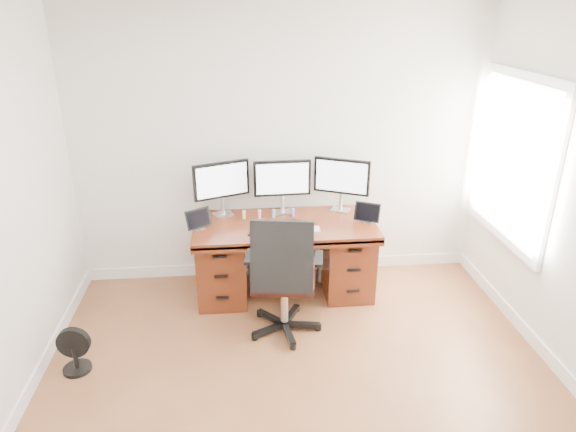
{
  "coord_description": "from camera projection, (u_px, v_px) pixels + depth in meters",
  "views": [
    {
      "loc": [
        -0.4,
        -2.58,
        2.68
      ],
      "look_at": [
        0.0,
        1.5,
        0.95
      ],
      "focal_mm": 32.0,
      "sensor_mm": 36.0,
      "label": 1
    }
  ],
  "objects": [
    {
      "name": "ground",
      "position": [
        310.0,
        432.0,
        3.45
      ],
      "size": [
        4.5,
        4.5,
        0.0
      ],
      "primitive_type": "plane",
      "color": "brown",
      "rests_on": "ground"
    },
    {
      "name": "back_wall",
      "position": [
        281.0,
        148.0,
        4.99
      ],
      "size": [
        4.0,
        0.1,
        2.7
      ],
      "primitive_type": "cube",
      "color": "white",
      "rests_on": "ground"
    },
    {
      "name": "desk",
      "position": [
        285.0,
        255.0,
        4.97
      ],
      "size": [
        1.7,
        0.8,
        0.75
      ],
      "color": "#5A2412",
      "rests_on": "ground"
    },
    {
      "name": "office_chair",
      "position": [
        284.0,
        296.0,
        4.34
      ],
      "size": [
        0.69,
        0.69,
        1.13
      ],
      "rotation": [
        0.0,
        0.0,
        -0.17
      ],
      "color": "black",
      "rests_on": "ground"
    },
    {
      "name": "floor_fan",
      "position": [
        74.0,
        351.0,
        3.96
      ],
      "size": [
        0.26,
        0.22,
        0.37
      ],
      "rotation": [
        0.0,
        0.0,
        -0.06
      ],
      "color": "black",
      "rests_on": "ground"
    },
    {
      "name": "monitor_left",
      "position": [
        222.0,
        182.0,
        4.87
      ],
      "size": [
        0.53,
        0.23,
        0.53
      ],
      "rotation": [
        0.0,
        0.0,
        0.37
      ],
      "color": "silver",
      "rests_on": "desk"
    },
    {
      "name": "monitor_center",
      "position": [
        282.0,
        180.0,
        4.92
      ],
      "size": [
        0.55,
        0.15,
        0.53
      ],
      "rotation": [
        0.0,
        0.0,
        0.03
      ],
      "color": "silver",
      "rests_on": "desk"
    },
    {
      "name": "monitor_right",
      "position": [
        342.0,
        178.0,
        4.98
      ],
      "size": [
        0.51,
        0.27,
        0.53
      ],
      "rotation": [
        0.0,
        0.0,
        -0.44
      ],
      "color": "silver",
      "rests_on": "desk"
    },
    {
      "name": "tablet_left",
      "position": [
        198.0,
        220.0,
        4.66
      ],
      "size": [
        0.24,
        0.18,
        0.19
      ],
      "rotation": [
        0.0,
        0.0,
        0.55
      ],
      "color": "silver",
      "rests_on": "desk"
    },
    {
      "name": "tablet_right",
      "position": [
        367.0,
        214.0,
        4.8
      ],
      "size": [
        0.24,
        0.17,
        0.19
      ],
      "rotation": [
        0.0,
        0.0,
        -0.48
      ],
      "color": "silver",
      "rests_on": "desk"
    },
    {
      "name": "keyboard",
      "position": [
        287.0,
        230.0,
        4.65
      ],
      "size": [
        0.27,
        0.19,
        0.01
      ],
      "primitive_type": "cube",
      "rotation": [
        0.0,
        0.0,
        -0.37
      ],
      "color": "silver",
      "rests_on": "desk"
    },
    {
      "name": "trackpad",
      "position": [
        313.0,
        229.0,
        4.67
      ],
      "size": [
        0.13,
        0.13,
        0.01
      ],
      "primitive_type": "cube",
      "rotation": [
        0.0,
        0.0,
        -0.04
      ],
      "color": "silver",
      "rests_on": "desk"
    },
    {
      "name": "drawing_tablet",
      "position": [
        261.0,
        234.0,
        4.58
      ],
      "size": [
        0.24,
        0.2,
        0.01
      ],
      "primitive_type": "cube",
      "rotation": [
        0.0,
        0.0,
        -0.37
      ],
      "color": "black",
      "rests_on": "desk"
    },
    {
      "name": "phone",
      "position": [
        290.0,
        221.0,
        4.84
      ],
      "size": [
        0.13,
        0.07,
        0.01
      ],
      "primitive_type": "cube",
      "rotation": [
        0.0,
        0.0,
        0.05
      ],
      "color": "black",
      "rests_on": "desk"
    },
    {
      "name": "figurine_yellow",
      "position": [
        244.0,
        214.0,
        4.89
      ],
      "size": [
        0.03,
        0.03,
        0.09
      ],
      "color": "tan",
      "rests_on": "desk"
    },
    {
      "name": "figurine_pink",
      "position": [
        260.0,
        213.0,
        4.91
      ],
      "size": [
        0.03,
        0.03,
        0.09
      ],
      "color": "pink",
      "rests_on": "desk"
    },
    {
      "name": "figurine_blue",
      "position": [
        273.0,
        213.0,
        4.92
      ],
      "size": [
        0.03,
        0.03,
        0.09
      ],
      "color": "#5B98D7",
      "rests_on": "desk"
    },
    {
      "name": "figurine_purple",
      "position": [
        293.0,
        212.0,
        4.94
      ],
      "size": [
        0.03,
        0.03,
        0.09
      ],
      "color": "#835CCF",
      "rests_on": "desk"
    }
  ]
}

